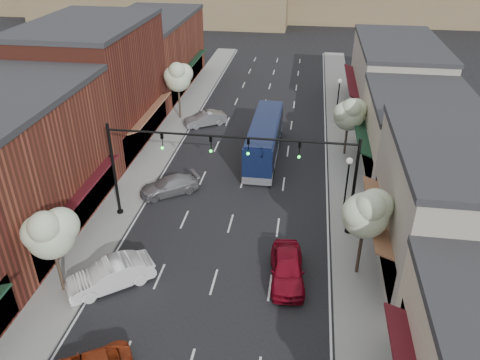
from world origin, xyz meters
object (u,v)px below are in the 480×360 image
at_px(signal_mast_left, 146,159).
at_px(lamp_post_far, 339,93).
at_px(signal_mast_right, 317,171).
at_px(parked_car_e, 205,119).
at_px(tree_right_near, 367,212).
at_px(coach_bus, 265,138).
at_px(red_hatchback, 287,268).
at_px(parked_car_c, 169,186).
at_px(tree_right_far, 350,113).
at_px(lamp_post_near, 348,176).
at_px(tree_left_near, 50,232).
at_px(tree_left_far, 178,76).
at_px(parked_car_b, 110,275).

bearing_deg(signal_mast_left, lamp_post_far, 56.14).
distance_m(signal_mast_right, lamp_post_far, 20.19).
relative_size(lamp_post_far, parked_car_e, 1.04).
height_order(tree_right_near, coach_bus, tree_right_near).
relative_size(red_hatchback, parked_car_c, 1.06).
height_order(tree_right_far, lamp_post_near, tree_right_far).
distance_m(tree_right_far, parked_car_c, 16.47).
relative_size(tree_left_near, red_hatchback, 1.18).
bearing_deg(tree_left_near, lamp_post_near, 33.33).
bearing_deg(parked_car_e, tree_left_far, -144.91).
height_order(tree_right_far, parked_car_b, tree_right_far).
relative_size(tree_left_far, parked_car_b, 1.24).
relative_size(signal_mast_right, lamp_post_far, 1.85).
relative_size(coach_bus, parked_car_b, 2.20).
xyz_separation_m(signal_mast_left, tree_left_near, (-2.63, -8.05, -0.40)).
bearing_deg(lamp_post_far, tree_right_near, -88.70).
height_order(signal_mast_left, tree_left_near, signal_mast_left).
xyz_separation_m(coach_bus, parked_car_b, (-7.04, -17.83, -0.93)).
height_order(signal_mast_left, tree_right_far, signal_mast_left).
distance_m(lamp_post_far, parked_car_c, 21.33).
relative_size(signal_mast_left, parked_car_c, 1.80).
xyz_separation_m(coach_bus, parked_car_e, (-6.62, 6.10, -1.04)).
height_order(coach_bus, parked_car_c, coach_bus).
bearing_deg(signal_mast_left, parked_car_e, 89.10).
bearing_deg(signal_mast_left, parked_car_c, 84.45).
distance_m(signal_mast_left, lamp_post_far, 24.14).
relative_size(tree_right_near, lamp_post_far, 1.34).
bearing_deg(parked_car_b, parked_car_c, 139.33).
height_order(tree_right_near, tree_left_near, tree_right_near).
xyz_separation_m(tree_right_far, red_hatchback, (-4.14, -17.08, -3.17)).
bearing_deg(signal_mast_right, tree_right_near, -56.09).
relative_size(tree_right_near, tree_left_far, 0.97).
bearing_deg(coach_bus, red_hatchback, -78.90).
relative_size(tree_right_near, tree_left_near, 1.05).
distance_m(signal_mast_left, parked_car_e, 17.21).
relative_size(coach_bus, parked_car_e, 2.54).
relative_size(tree_right_far, parked_car_c, 1.19).
distance_m(parked_car_b, parked_car_c, 10.52).
relative_size(signal_mast_right, parked_car_c, 1.80).
bearing_deg(tree_right_near, coach_bus, 115.72).
bearing_deg(tree_left_far, tree_right_far, -19.87).
bearing_deg(signal_mast_right, lamp_post_far, 83.78).
bearing_deg(parked_car_b, parked_car_e, 140.94).
bearing_deg(parked_car_e, lamp_post_far, 71.31).
xyz_separation_m(tree_right_far, lamp_post_far, (-0.55, 8.06, -0.99)).
bearing_deg(parked_car_c, signal_mast_left, -38.79).
relative_size(coach_bus, red_hatchback, 2.26).
bearing_deg(parked_car_b, tree_left_near, -108.57).
bearing_deg(tree_left_near, parked_car_c, 75.45).
bearing_deg(parked_car_e, lamp_post_near, 10.16).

